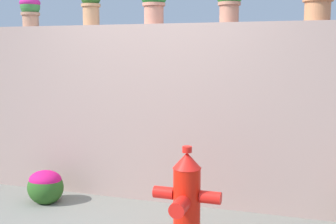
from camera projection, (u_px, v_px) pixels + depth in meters
The scene contains 5 objects.
stone_wall at pixel (158, 113), 4.56m from camera, with size 5.40×0.36×1.83m, color tan.
potted_plant_1 at pixel (30, 9), 4.90m from camera, with size 0.23×0.23×0.35m.
potted_plant_2 at pixel (91, 2), 4.66m from camera, with size 0.23×0.23×0.42m.
fire_hydrant at pixel (186, 199), 3.54m from camera, with size 0.57×0.45×0.79m.
flower_bush_right at pixel (45, 185), 4.47m from camera, with size 0.38×0.34×0.35m.
Camera 1 is at (1.50, -3.14, 1.55)m, focal length 46.15 mm.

